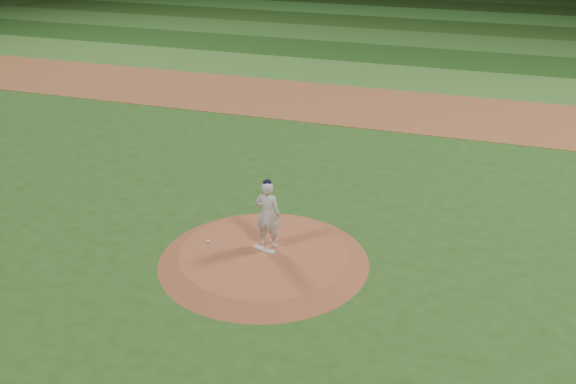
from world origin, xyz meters
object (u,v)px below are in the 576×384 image
(pitchers_mound, at_px, (264,257))
(rosin_bag, at_px, (208,241))
(pitching_rubber, at_px, (264,249))
(pitcher_on_mound, at_px, (268,214))

(pitchers_mound, xyz_separation_m, rosin_bag, (-1.60, 0.04, 0.15))
(pitching_rubber, xyz_separation_m, rosin_bag, (-1.57, -0.08, 0.01))
(pitchers_mound, height_order, pitching_rubber, pitching_rubber)
(pitching_rubber, relative_size, pitcher_on_mound, 0.33)
(pitcher_on_mound, bearing_deg, pitching_rubber, -95.25)
(pitchers_mound, height_order, pitcher_on_mound, pitcher_on_mound)
(pitchers_mound, bearing_deg, pitcher_on_mound, 91.64)
(pitching_rubber, bearing_deg, pitchers_mound, -57.41)
(pitchers_mound, height_order, rosin_bag, rosin_bag)
(pitching_rubber, distance_m, pitcher_on_mound, 0.96)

